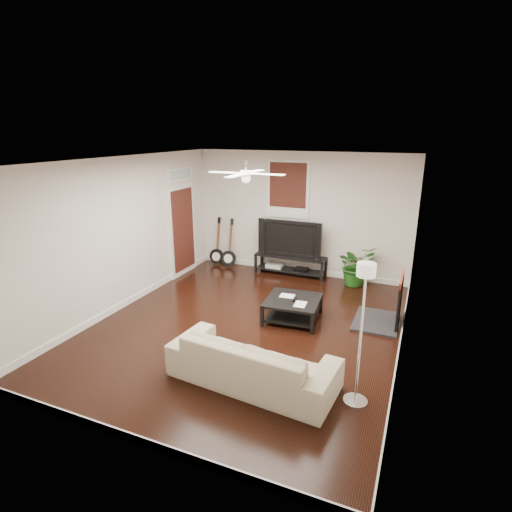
{
  "coord_description": "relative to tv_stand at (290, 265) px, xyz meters",
  "views": [
    {
      "loc": [
        2.61,
        -5.78,
        3.24
      ],
      "look_at": [
        0.0,
        0.4,
        1.15
      ],
      "focal_mm": 28.44,
      "sensor_mm": 36.0,
      "label": 1
    }
  ],
  "objects": [
    {
      "name": "room",
      "position": [
        0.13,
        -2.78,
        1.17
      ],
      "size": [
        5.01,
        6.01,
        2.81
      ],
      "color": "black",
      "rests_on": "ground"
    },
    {
      "name": "floor_lamp",
      "position": [
        2.22,
        -4.14,
        0.69
      ],
      "size": [
        0.33,
        0.33,
        1.84
      ],
      "primitive_type": null,
      "rotation": [
        0.0,
        0.0,
        -0.09
      ],
      "color": "silver",
      "rests_on": "floor"
    },
    {
      "name": "coffee_table",
      "position": [
        0.78,
        -2.23,
        -0.04
      ],
      "size": [
        0.99,
        0.99,
        0.39
      ],
      "primitive_type": "cube",
      "rotation": [
        0.0,
        0.0,
        0.08
      ],
      "color": "black",
      "rests_on": "floor"
    },
    {
      "name": "tv",
      "position": [
        0.0,
        0.02,
        0.66
      ],
      "size": [
        1.48,
        0.19,
        0.85
      ],
      "primitive_type": "imported",
      "color": "black",
      "rests_on": "tv_stand"
    },
    {
      "name": "guitar_left",
      "position": [
        -1.93,
        -0.03,
        0.37
      ],
      "size": [
        0.38,
        0.27,
        1.2
      ],
      "primitive_type": null,
      "rotation": [
        0.0,
        0.0,
        0.02
      ],
      "color": "black",
      "rests_on": "floor"
    },
    {
      "name": "door_left",
      "position": [
        -2.33,
        -0.88,
        1.02
      ],
      "size": [
        0.08,
        1.0,
        2.5
      ],
      "primitive_type": "cube",
      "color": "white",
      "rests_on": "wall_left"
    },
    {
      "name": "potted_plant",
      "position": [
        1.51,
        -0.08,
        0.22
      ],
      "size": [
        1.06,
        1.06,
        0.9
      ],
      "primitive_type": "imported",
      "rotation": [
        0.0,
        0.0,
        0.8
      ],
      "color": "#1D5518",
      "rests_on": "floor"
    },
    {
      "name": "fireplace",
      "position": [
        2.33,
        -1.78,
        0.23
      ],
      "size": [
        0.8,
        1.1,
        0.92
      ],
      "primitive_type": "cube",
      "color": "black",
      "rests_on": "floor"
    },
    {
      "name": "guitar_right",
      "position": [
        -1.58,
        -0.06,
        0.37
      ],
      "size": [
        0.4,
        0.31,
        1.2
      ],
      "primitive_type": null,
      "rotation": [
        0.0,
        0.0,
        0.13
      ],
      "color": "black",
      "rests_on": "floor"
    },
    {
      "name": "tv_stand",
      "position": [
        0.0,
        0.0,
        0.0
      ],
      "size": [
        1.65,
        0.44,
        0.46
      ],
      "primitive_type": "cube",
      "color": "black",
      "rests_on": "floor"
    },
    {
      "name": "sofa",
      "position": [
        0.87,
        -4.24,
        0.1
      ],
      "size": [
        2.32,
        1.08,
        0.66
      ],
      "primitive_type": "imported",
      "rotation": [
        0.0,
        0.0,
        3.05
      ],
      "color": "tan",
      "rests_on": "floor"
    },
    {
      "name": "window_back",
      "position": [
        -0.17,
        0.19,
        1.72
      ],
      "size": [
        1.0,
        0.06,
        1.3
      ],
      "primitive_type": "cube",
      "color": "#35150E",
      "rests_on": "wall_back"
    },
    {
      "name": "brick_accent",
      "position": [
        2.62,
        -1.78,
        1.17
      ],
      "size": [
        0.02,
        2.2,
        2.8
      ],
      "primitive_type": "cube",
      "color": "#9D4232",
      "rests_on": "floor"
    },
    {
      "name": "ceiling_fan",
      "position": [
        0.13,
        -2.78,
        2.37
      ],
      "size": [
        1.24,
        1.24,
        0.32
      ],
      "primitive_type": null,
      "color": "white",
      "rests_on": "ceiling"
    }
  ]
}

